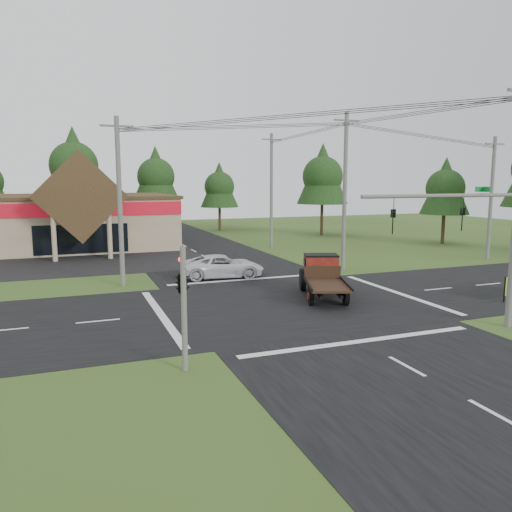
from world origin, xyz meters
name	(u,v)px	position (x,y,z in m)	size (l,w,h in m)	color
ground	(290,303)	(0.00, 0.00, 0.00)	(120.00, 120.00, 0.00)	#394C1B
road_ns	(290,303)	(0.00, 0.00, 0.01)	(12.00, 120.00, 0.02)	black
road_ew	(290,303)	(0.00, 0.00, 0.01)	(120.00, 12.00, 0.02)	black
parking_apron	(31,264)	(-14.00, 19.00, 0.01)	(28.00, 14.00, 0.02)	black
cvs_building	(17,221)	(-15.70, 29.57, 2.78)	(30.40, 18.20, 9.19)	tan
traffic_signal_mast	(486,232)	(5.82, -7.50, 4.43)	(8.12, 0.24, 7.00)	#595651
traffic_signal_corner	(182,271)	(-7.50, -7.32, 3.52)	(0.53, 2.48, 4.40)	#595651
utility_pole_nw	(120,201)	(-8.00, 8.00, 5.39)	(2.00, 0.30, 10.50)	#595651
utility_pole_ne	(345,191)	(8.00, 8.00, 5.89)	(2.00, 0.30, 11.50)	#595651
utility_pole_far	(491,197)	(22.00, 8.00, 5.24)	(2.00, 0.30, 10.20)	#595651
utility_pole_n	(271,190)	(8.00, 22.00, 5.74)	(2.00, 0.30, 11.20)	#595651
tree_row_c	(74,163)	(-10.00, 41.00, 8.72)	(7.28, 7.28, 13.13)	#332316
tree_row_d	(156,175)	(0.00, 42.00, 7.38)	(6.16, 6.16, 11.11)	#332316
tree_row_e	(219,185)	(8.00, 40.00, 6.03)	(5.04, 5.04, 9.09)	#332316
tree_side_ne	(323,174)	(18.00, 30.00, 7.38)	(6.16, 6.16, 11.11)	#332316
tree_side_e_near	(445,186)	(26.00, 18.00, 6.03)	(5.04, 5.04, 9.09)	#332316
antique_flatbed_truck	(324,277)	(2.29, 0.46, 1.20)	(2.19, 5.73, 2.40)	#5F0D0D
white_pickup	(223,266)	(-1.26, 8.41, 0.79)	(2.61, 5.67, 1.57)	silver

